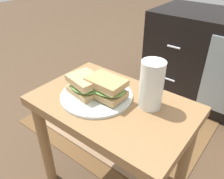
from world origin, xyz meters
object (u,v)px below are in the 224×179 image
Objects in this scene: sandwich_front at (85,85)px; beer_glass at (151,86)px; sandwich_back at (107,87)px; plate at (97,96)px.

sandwich_front is 0.23m from beer_glass.
plate is at bearing -158.53° from sandwich_back.
sandwich_front is 0.85× the size of beer_glass.
plate is 1.82× the size of sandwich_back.
plate is at bearing -158.19° from beer_glass.
sandwich_back is (0.04, 0.01, 0.04)m from plate.
beer_glass is at bearing 21.81° from plate.
beer_glass is at bearing 21.75° from sandwich_front.
sandwich_back is at bearing 21.47° from plate.
beer_glass is (0.21, 0.08, 0.03)m from sandwich_front.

